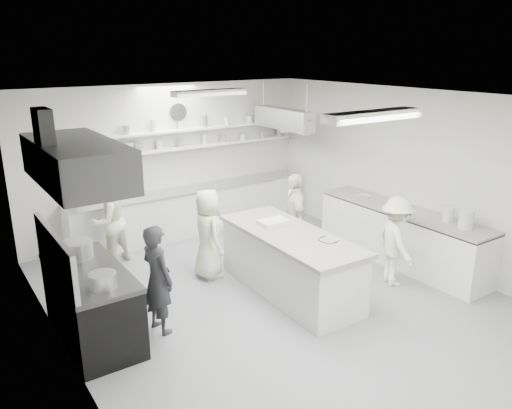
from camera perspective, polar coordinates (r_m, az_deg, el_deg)
floor at (r=7.82m, az=1.87°, el=-10.42°), size 6.00×7.00×0.02m
ceiling at (r=6.95m, az=2.12°, el=12.21°), size 6.00×7.00×0.02m
wall_back at (r=10.18m, az=-9.77°, el=4.99°), size 6.00×0.04×3.00m
wall_front at (r=5.07m, az=26.41°, el=-9.44°), size 6.00×0.04×3.00m
wall_left at (r=6.07m, az=-21.60°, el=-4.48°), size 0.04×7.00×3.00m
wall_right at (r=9.28m, az=17.14°, el=3.27°), size 0.04×7.00×3.00m
stove at (r=6.93m, az=-18.17°, el=-10.91°), size 0.80×1.80×0.90m
exhaust_hood at (r=6.29m, az=-19.78°, el=4.58°), size 0.85×2.00×0.50m
back_counter at (r=10.32m, az=-7.26°, el=-0.72°), size 5.00×0.60×0.92m
shelf_lower at (r=10.33m, az=-5.99°, el=6.73°), size 4.20×0.26×0.04m
shelf_upper at (r=10.27m, az=-6.05°, el=8.65°), size 4.20×0.26×0.04m
pass_through_window at (r=9.73m, az=-16.67°, el=3.63°), size 1.30×0.04×1.00m
wall_clock at (r=10.08m, az=-8.90°, el=10.39°), size 0.32×0.05×0.32m
right_counter at (r=9.19m, az=16.16°, el=-3.50°), size 0.74×3.30×0.94m
pot_rack at (r=10.13m, az=3.16°, el=9.75°), size 0.30×1.60×0.40m
light_fixture_front at (r=5.62m, az=13.21°, el=9.85°), size 1.30×0.25×0.10m
light_fixture_rear at (r=8.47m, az=-5.30°, el=12.58°), size 1.30×0.25×0.10m
prep_island at (r=7.76m, az=3.89°, el=-6.80°), size 1.00×2.54×0.93m
stove_pot at (r=7.09m, az=-19.70°, el=-5.04°), size 0.41×0.41×0.29m
cook_stove at (r=6.74m, az=-11.16°, el=-8.35°), size 0.45×0.60×1.49m
cook_back at (r=8.99m, az=-16.59°, el=-1.81°), size 0.96×0.88×1.59m
cook_island_left at (r=8.20m, az=-5.49°, el=-3.34°), size 0.55×0.78×1.49m
cook_island_right at (r=8.79m, az=4.43°, el=-1.52°), size 0.77×1.01×1.59m
cook_right at (r=8.22m, az=15.69°, el=-4.05°), size 0.86×1.07×1.45m
bowl_island_a at (r=7.35m, az=8.25°, el=-4.16°), size 0.33×0.33×0.07m
bowl_island_b at (r=7.96m, az=3.12°, el=-2.35°), size 0.23×0.23×0.05m
bowl_right at (r=9.61m, az=12.20°, el=0.84°), size 0.29×0.29×0.06m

